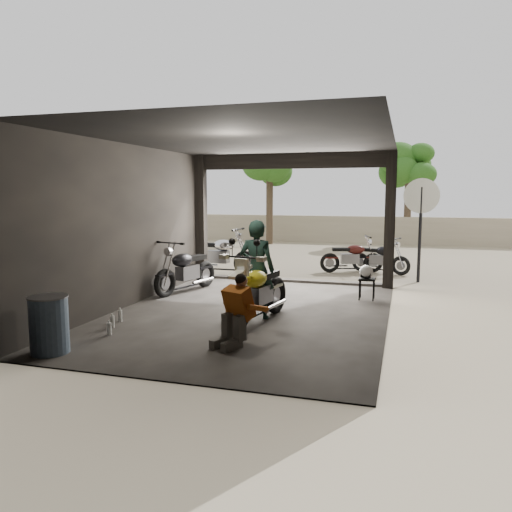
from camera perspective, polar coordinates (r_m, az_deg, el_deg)
The scene contains 16 objects.
ground at distance 9.37m, azimuth -0.74°, elevation -6.69°, with size 80.00×80.00×0.00m, color #7A6D56.
garage at distance 9.67m, azimuth 0.22°, elevation 1.44°, with size 7.00×7.13×3.20m.
boundary_wall at distance 22.90m, azimuth 9.82°, elevation 3.02°, with size 18.00×0.30×1.20m, color gray.
tree_left at distance 22.00m, azimuth 1.58°, elevation 11.78°, with size 2.20×2.20×5.60m.
tree_right at distance 22.71m, azimuth 17.13°, elevation 10.24°, with size 2.20×2.20×5.00m.
main_bike at distance 8.69m, azimuth 0.32°, elevation -3.57°, with size 0.77×1.88×1.25m, color beige, non-canonical shape.
left_bike at distance 11.40m, azimuth -8.00°, elevation -1.17°, with size 0.73×1.78×1.20m, color black, non-canonical shape.
outside_bike_a at distance 13.83m, azimuth -4.18°, elevation 0.55°, with size 0.78×1.90×1.29m, color black, non-canonical shape.
outside_bike_b at distance 14.35m, azimuth 10.87°, elevation 0.20°, with size 0.64×1.55×1.05m, color #42130F, non-canonical shape.
outside_bike_c at distance 14.37m, azimuth 14.04°, elevation 0.06°, with size 0.62×1.50×1.02m, color black, non-canonical shape.
rider at distance 8.90m, azimuth 0.09°, elevation -1.56°, with size 0.65×0.43×1.79m, color black.
mechanic at distance 7.35m, azimuth -2.57°, elevation -6.47°, with size 0.53×0.72×1.04m, color #BE5F19, non-canonical shape.
stool at distance 10.74m, azimuth 12.57°, elevation -2.87°, with size 0.34×0.34×0.47m.
helmet at distance 10.72m, azimuth 12.47°, elevation -1.75°, with size 0.29×0.30×0.28m, color silver.
oil_drum at distance 7.62m, azimuth -22.56°, elevation -7.36°, with size 0.53×0.53×0.82m, color #3C4F65.
sign_post at distance 13.12m, azimuth 18.32°, elevation 4.83°, with size 0.87×0.08×2.61m.
Camera 1 is at (2.73, -8.68, 2.26)m, focal length 35.00 mm.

